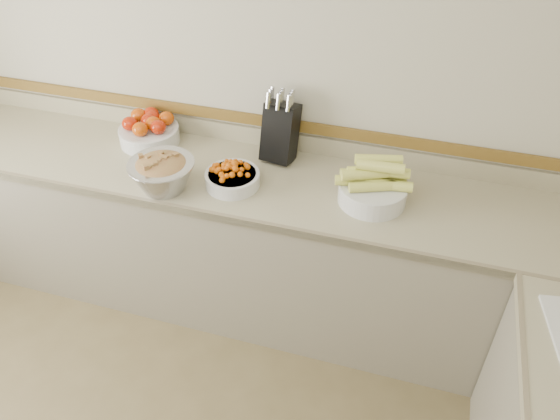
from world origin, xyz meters
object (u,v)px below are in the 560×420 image
(corn_bowl, at_px, (373,186))
(rhubarb_bowl, at_px, (162,173))
(tomato_bowl, at_px, (149,130))
(cherry_tomato_bowl, at_px, (232,177))
(knife_block, at_px, (280,131))

(corn_bowl, bearing_deg, rhubarb_bowl, -169.03)
(corn_bowl, bearing_deg, tomato_bowl, 171.55)
(cherry_tomato_bowl, distance_m, corn_bowl, 0.68)
(tomato_bowl, relative_size, corn_bowl, 0.91)
(tomato_bowl, xyz_separation_m, cherry_tomato_bowl, (0.57, -0.25, -0.02))
(corn_bowl, xyz_separation_m, rhubarb_bowl, (-0.98, -0.19, 0.01))
(cherry_tomato_bowl, xyz_separation_m, rhubarb_bowl, (-0.31, -0.12, 0.04))
(corn_bowl, distance_m, rhubarb_bowl, 1.00)
(cherry_tomato_bowl, bearing_deg, rhubarb_bowl, -158.17)
(knife_block, height_order, cherry_tomato_bowl, knife_block)
(cherry_tomato_bowl, relative_size, rhubarb_bowl, 0.84)
(tomato_bowl, xyz_separation_m, corn_bowl, (1.25, -0.19, 0.01))
(knife_block, distance_m, cherry_tomato_bowl, 0.36)
(corn_bowl, bearing_deg, knife_block, 155.38)
(tomato_bowl, bearing_deg, rhubarb_bowl, -54.67)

